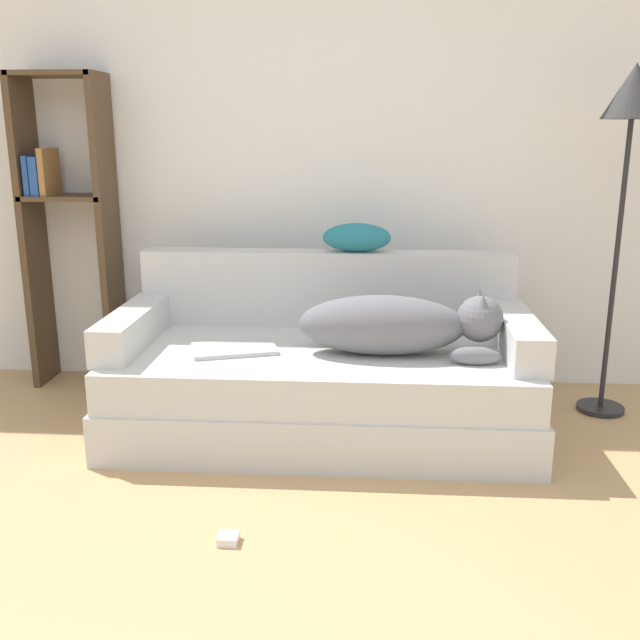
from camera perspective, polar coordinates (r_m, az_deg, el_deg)
The scene contains 11 objects.
wall_back at distance 3.76m, azimuth -1.54°, elevation 15.43°, with size 7.97×0.06×2.70m.
couch at distance 3.20m, azimuth 0.12°, elevation -5.61°, with size 1.83×0.92×0.39m.
couch_backrest at distance 3.47m, azimuth 0.56°, elevation 2.56°, with size 1.79×0.15×0.36m.
couch_arm_left at distance 3.27m, azimuth -14.71°, elevation -0.54°, with size 0.15×0.73×0.16m.
couch_arm_right at distance 3.17m, azimuth 15.45°, elevation -1.10°, with size 0.15×0.73×0.16m.
dog at distance 3.03m, azimuth 6.19°, elevation -0.36°, with size 0.86×0.30×0.28m.
laptop at distance 3.11m, azimuth -6.87°, elevation -2.30°, with size 0.41×0.32×0.02m.
throw_pillow at distance 3.41m, azimuth 2.96°, elevation 6.61°, with size 0.33×0.15×0.14m.
bookshelf at distance 3.91m, azimuth -19.60°, elevation 7.87°, with size 0.44×0.26×1.59m.
floor_lamp at distance 3.51m, azimuth 23.63°, elevation 14.37°, with size 0.26×0.26×1.60m.
power_adapter at distance 2.47m, azimuth -7.35°, elevation -16.96°, with size 0.07×0.07×0.03m.
Camera 1 is at (0.36, -1.28, 1.31)m, focal length 40.00 mm.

